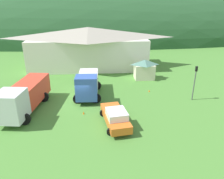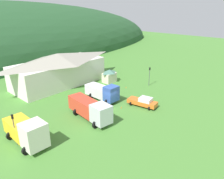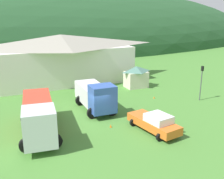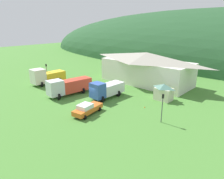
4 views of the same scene
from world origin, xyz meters
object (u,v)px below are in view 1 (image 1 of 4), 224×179
depot_building (89,47)px  traffic_cone_mid_row (149,92)px  play_shed_cream (144,69)px  traffic_light_east (195,80)px  tow_truck_silver (24,96)px  box_truck_blue (88,83)px  service_pickup_orange (115,117)px  traffic_cone_near_pickup (84,114)px

depot_building → traffic_cone_mid_row: depot_building is taller
play_shed_cream → traffic_light_east: bearing=-62.8°
tow_truck_silver → traffic_cone_mid_row: size_ratio=16.76×
play_shed_cream → tow_truck_silver: tow_truck_silver is taller
box_truck_blue → tow_truck_silver: bearing=-59.4°
box_truck_blue → service_pickup_orange: size_ratio=1.28×
tow_truck_silver → traffic_cone_near_pickup: size_ratio=15.03×
traffic_cone_near_pickup → traffic_cone_mid_row: (7.97, 5.37, 0.00)m
depot_building → traffic_cone_mid_row: bearing=-57.0°
play_shed_cream → traffic_light_east: (4.02, -7.83, 0.98)m
depot_building → traffic_cone_near_pickup: size_ratio=36.56×
tow_truck_silver → service_pickup_orange: tow_truck_silver is taller
tow_truck_silver → box_truck_blue: (6.26, 3.52, -0.12)m
play_shed_cream → box_truck_blue: 9.99m
play_shed_cream → tow_truck_silver: 17.14m
play_shed_cream → traffic_cone_mid_row: size_ratio=6.00×
service_pickup_orange → traffic_light_east: 10.68m
tow_truck_silver → traffic_light_east: (18.33, 1.60, 0.74)m
traffic_light_east → traffic_cone_mid_row: (-4.41, 2.72, -2.47)m
play_shed_cream → traffic_cone_mid_row: bearing=-94.4°
play_shed_cream → depot_building: bearing=139.6°
play_shed_cream → traffic_cone_near_pickup: play_shed_cream is taller
traffic_cone_near_pickup → traffic_cone_mid_row: bearing=34.0°
box_truck_blue → traffic_cone_mid_row: size_ratio=13.16×
depot_building → box_truck_blue: (0.22, -12.95, -1.89)m
depot_building → traffic_cone_mid_row: (7.89, -12.16, -3.49)m
box_truck_blue → traffic_light_east: traffic_light_east is taller
play_shed_cream → tow_truck_silver: (-14.32, -9.43, 0.24)m
traffic_cone_near_pickup → depot_building: bearing=89.7°
service_pickup_orange → tow_truck_silver: bearing=-119.3°
depot_building → play_shed_cream: depot_building is taller
tow_truck_silver → traffic_cone_near_pickup: tow_truck_silver is taller
depot_building → traffic_light_east: (12.30, -14.88, -1.03)m
depot_building → service_pickup_orange: 20.18m
box_truck_blue → play_shed_cream: bearing=127.5°
service_pickup_orange → depot_building: bearing=179.4°
tow_truck_silver → service_pickup_orange: 9.62m
depot_building → service_pickup_orange: size_ratio=3.97×
play_shed_cream → traffic_cone_mid_row: play_shed_cream is taller
tow_truck_silver → box_truck_blue: 7.19m
depot_building → traffic_light_east: bearing=-50.4°
traffic_light_east → traffic_cone_near_pickup: traffic_light_east is taller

